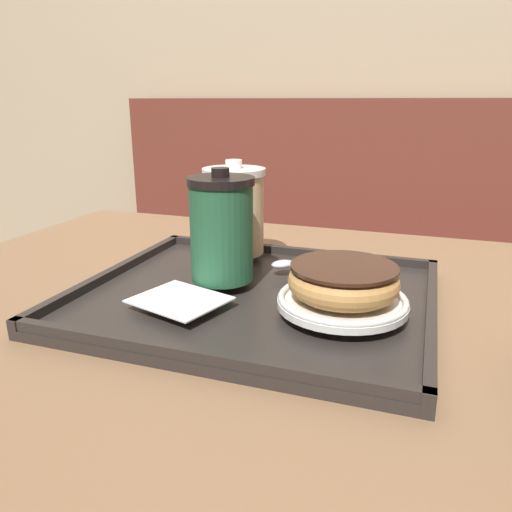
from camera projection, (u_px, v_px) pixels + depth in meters
wall_behind at (375, 29)px, 1.51m from camera, size 8.00×0.05×2.40m
booth_bench at (343, 326)px, 1.57m from camera, size 1.58×0.44×1.00m
cafe_table at (256, 408)px, 0.70m from camera, size 1.09×0.85×0.74m
serving_tray at (256, 297)px, 0.65m from camera, size 0.45×0.38×0.02m
napkin_paper at (180, 300)px, 0.60m from camera, size 0.12×0.11×0.00m
coffee_cup_front at (222, 229)px, 0.65m from camera, size 0.09×0.09×0.15m
coffee_cup_rear at (234, 211)px, 0.77m from camera, size 0.10×0.10×0.14m
plate_with_chocolate_donut at (342, 301)px, 0.58m from camera, size 0.15×0.15×0.01m
donut_chocolate_glazed at (343, 280)px, 0.57m from camera, size 0.13×0.13×0.04m
spoon at (297, 263)px, 0.72m from camera, size 0.12×0.12×0.01m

